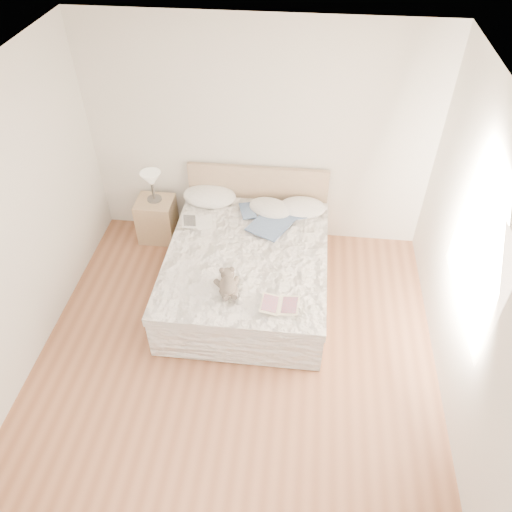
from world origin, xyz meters
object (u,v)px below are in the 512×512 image
bed (248,268)px  childrens_book (280,305)px  table_lamp (151,181)px  nightstand (157,219)px  photo_book (197,222)px  teddy_bear (228,290)px

bed → childrens_book: bed is taller
table_lamp → nightstand: bearing=-87.4°
photo_book → teddy_bear: teddy_bear is taller
photo_book → childrens_book: 1.56m
nightstand → table_lamp: bearing=92.6°
nightstand → teddy_bear: teddy_bear is taller
table_lamp → photo_book: size_ratio=1.08×
table_lamp → photo_book: 0.82m
bed → photo_book: bed is taller
photo_book → table_lamp: bearing=129.7°
table_lamp → photo_book: table_lamp is taller
nightstand → table_lamp: table_lamp is taller
bed → childrens_book: (0.41, -0.82, 0.32)m
nightstand → photo_book: 0.85m
teddy_bear → photo_book: bearing=99.1°
childrens_book → teddy_bear: size_ratio=1.19×
childrens_book → teddy_bear: bearing=170.2°
bed → nightstand: bed is taller
bed → nightstand: 1.48m
nightstand → childrens_book: 2.35m
photo_book → childrens_book: bearing=-62.2°
nightstand → table_lamp: (-0.00, 0.03, 0.56)m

